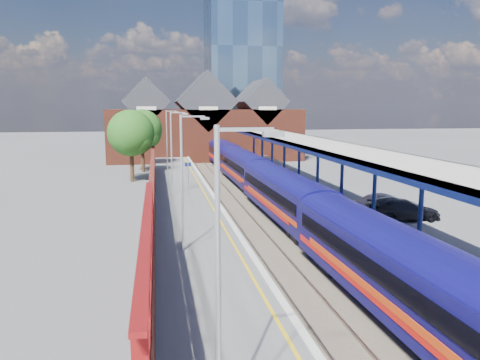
% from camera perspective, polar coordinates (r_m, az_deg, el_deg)
% --- Properties ---
extents(ground, '(240.00, 240.00, 0.00)m').
position_cam_1_polar(ground, '(48.91, -0.92, -0.96)').
color(ground, '#5B5B5E').
rests_on(ground, ground).
extents(ballast_bed, '(6.00, 76.00, 0.06)m').
position_cam_1_polar(ballast_bed, '(39.25, 1.44, -3.38)').
color(ballast_bed, '#473D33').
rests_on(ballast_bed, ground).
extents(rails, '(4.51, 76.00, 0.14)m').
position_cam_1_polar(rails, '(39.23, 1.44, -3.25)').
color(rails, slate).
rests_on(rails, ground).
extents(left_platform, '(5.00, 76.00, 1.00)m').
position_cam_1_polar(left_platform, '(38.44, -6.63, -2.98)').
color(left_platform, '#565659').
rests_on(left_platform, ground).
extents(right_platform, '(6.00, 76.00, 1.00)m').
position_cam_1_polar(right_platform, '(40.76, 9.74, -2.37)').
color(right_platform, '#565659').
rests_on(right_platform, ground).
extents(coping_left, '(0.30, 76.00, 0.05)m').
position_cam_1_polar(coping_left, '(38.55, -3.15, -2.10)').
color(coping_left, silver).
rests_on(coping_left, left_platform).
extents(coping_right, '(0.30, 76.00, 0.05)m').
position_cam_1_polar(coping_right, '(39.79, 5.89, -1.79)').
color(coping_right, silver).
rests_on(coping_right, right_platform).
extents(yellow_line, '(0.14, 76.00, 0.01)m').
position_cam_1_polar(yellow_line, '(38.48, -4.04, -2.16)').
color(yellow_line, yellow).
rests_on(yellow_line, left_platform).
extents(train, '(3.04, 65.94, 3.45)m').
position_cam_1_polar(train, '(42.65, 2.44, 0.46)').
color(train, '#0E0C54').
rests_on(train, ground).
extents(canopy, '(4.50, 52.00, 4.48)m').
position_cam_1_polar(canopy, '(41.78, 8.33, 4.52)').
color(canopy, '#0E1B55').
rests_on(canopy, right_platform).
extents(lamp_post_a, '(1.48, 0.18, 7.00)m').
position_cam_1_polar(lamp_post_a, '(10.23, -1.94, -10.33)').
color(lamp_post_a, '#A5A8AA').
rests_on(lamp_post_a, left_platform).
extents(lamp_post_b, '(1.48, 0.18, 7.00)m').
position_cam_1_polar(lamp_post_b, '(23.84, -6.77, 0.70)').
color(lamp_post_b, '#A5A8AA').
rests_on(lamp_post_b, left_platform).
extents(lamp_post_c, '(1.48, 0.18, 7.00)m').
position_cam_1_polar(lamp_post_c, '(39.73, -8.17, 3.93)').
color(lamp_post_c, '#A5A8AA').
rests_on(lamp_post_c, left_platform).
extents(lamp_post_d, '(1.48, 0.18, 7.00)m').
position_cam_1_polar(lamp_post_d, '(55.68, -8.77, 5.31)').
color(lamp_post_d, '#A5A8AA').
rests_on(lamp_post_d, left_platform).
extents(platform_sign, '(0.55, 0.08, 2.50)m').
position_cam_1_polar(platform_sign, '(42.04, -6.35, 1.07)').
color(platform_sign, '#A5A8AA').
rests_on(platform_sign, left_platform).
extents(brick_wall, '(0.35, 50.00, 3.86)m').
position_cam_1_polar(brick_wall, '(31.66, -10.66, -2.03)').
color(brick_wall, maroon).
rests_on(brick_wall, left_platform).
extents(station_building, '(30.00, 12.12, 13.78)m').
position_cam_1_polar(station_building, '(76.01, -4.35, 6.66)').
color(station_building, maroon).
rests_on(station_building, ground).
extents(glass_tower, '(14.20, 14.20, 40.30)m').
position_cam_1_polar(glass_tower, '(99.87, 0.14, 15.69)').
color(glass_tower, '#445B74').
rests_on(glass_tower, ground).
extents(tree_near, '(5.20, 5.20, 8.10)m').
position_cam_1_polar(tree_near, '(53.62, -13.01, 5.44)').
color(tree_near, '#382314').
rests_on(tree_near, ground).
extents(tree_far, '(5.20, 5.20, 8.10)m').
position_cam_1_polar(tree_far, '(61.57, -11.72, 5.90)').
color(tree_far, '#382314').
rests_on(tree_far, ground).
extents(parked_car_silver, '(4.25, 1.55, 1.39)m').
position_cam_1_polar(parked_car_silver, '(33.96, 17.57, -2.86)').
color(parked_car_silver, '#9E9DA2').
rests_on(parked_car_silver, right_platform).
extents(parked_car_dark, '(4.78, 2.41, 1.33)m').
position_cam_1_polar(parked_car_dark, '(32.58, 19.42, -3.49)').
color(parked_car_dark, black).
rests_on(parked_car_dark, right_platform).
extents(parked_car_blue, '(4.35, 2.39, 1.15)m').
position_cam_1_polar(parked_car_blue, '(33.53, 19.07, -3.28)').
color(parked_car_blue, navy).
rests_on(parked_car_blue, right_platform).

